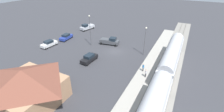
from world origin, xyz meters
The scene contains 13 objects.
ground_plane centered at (0.00, 0.00, 0.00)m, with size 200.00×200.00×0.00m, color #38383D.
railway_track centered at (-14.00, 0.00, 0.09)m, with size 4.80×70.00×0.30m.
platform centered at (-10.00, 0.00, 0.15)m, with size 3.20×46.00×0.30m.
station_building centered at (4.00, 22.00, 3.12)m, with size 10.35×9.53×5.99m.
pedestrian_on_platform centered at (-10.43, 7.59, 1.28)m, with size 0.36×0.36×1.71m.
pedestrian_waiting_far centered at (-9.40, 5.89, 1.28)m, with size 0.36×0.36×1.71m.
pickup_silver centered at (16.59, -11.01, 1.03)m, with size 3.13×5.70×2.14m.
pickup_charcoal centered at (3.26, -3.34, 1.03)m, with size 5.65×3.17×2.14m.
sedan_white centered at (17.53, 5.69, 0.88)m, with size 2.21×4.64×1.74m.
sedan_blue centered at (16.80, -0.36, 0.88)m, with size 2.25×4.65×1.74m.
sedan_black centered at (2.93, 7.29, 0.88)m, with size 2.07×4.59×1.74m.
light_pole_near_platform centered at (-7.20, -1.66, 4.55)m, with size 0.44×0.44×7.16m.
light_pole_lot_center centered at (7.64, -0.35, 5.27)m, with size 0.44×0.44×8.48m.
Camera 1 is at (-15.75, 31.96, 18.13)m, focal length 24.46 mm.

